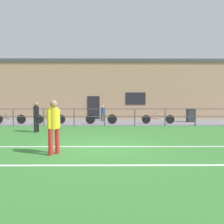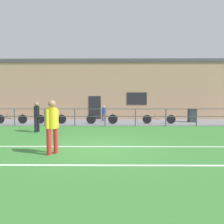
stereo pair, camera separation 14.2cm
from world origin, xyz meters
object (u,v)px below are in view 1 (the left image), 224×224
at_px(bicycle_parked_0, 158,119).
at_px(bicycle_parked_4, 101,119).
at_px(player_goalkeeper, 36,115).
at_px(player_striker, 54,124).
at_px(trash_bin_0, 191,115).
at_px(bicycle_parked_3, 10,119).
at_px(spectator_child, 103,112).
at_px(bicycle_parked_2, 50,119).

distance_m(bicycle_parked_0, bicycle_parked_4, 4.09).
xyz_separation_m(player_goalkeeper, player_striker, (2.18, -4.42, 0.04)).
distance_m(player_goalkeeper, trash_bin_0, 11.34).
bearing_deg(bicycle_parked_4, player_striker, -97.34).
bearing_deg(player_goalkeeper, player_striker, 37.05).
xyz_separation_m(bicycle_parked_0, trash_bin_0, (2.84, 1.19, 0.20)).
bearing_deg(bicycle_parked_0, trash_bin_0, 22.74).
relative_size(player_striker, bicycle_parked_3, 0.72).
relative_size(player_striker, spectator_child, 1.30).
distance_m(player_goalkeeper, bicycle_parked_3, 5.12).
xyz_separation_m(player_striker, trash_bin_0, (7.98, 9.45, -0.39)).
height_order(player_striker, bicycle_parked_3, player_striker).
bearing_deg(spectator_child, bicycle_parked_3, -1.67).
bearing_deg(player_striker, bicycle_parked_0, -173.88).
xyz_separation_m(bicycle_parked_4, trash_bin_0, (6.93, 1.34, 0.18)).
bearing_deg(bicycle_parked_0, bicycle_parked_3, -180.00).
xyz_separation_m(bicycle_parked_3, trash_bin_0, (13.51, 1.19, 0.19)).
distance_m(player_goalkeeper, bicycle_parked_4, 4.93).
bearing_deg(bicycle_parked_2, player_striker, -72.17).
bearing_deg(player_striker, player_goalkeeper, -115.75).
distance_m(bicycle_parked_2, bicycle_parked_4, 3.70).
distance_m(player_striker, bicycle_parked_2, 8.70).
bearing_deg(player_goalkeeper, bicycle_parked_2, -162.19).
xyz_separation_m(bicycle_parked_0, bicycle_parked_3, (-10.66, -0.00, 0.01)).
distance_m(bicycle_parked_0, bicycle_parked_2, 7.79).
height_order(bicycle_parked_0, trash_bin_0, trash_bin_0).
bearing_deg(bicycle_parked_2, bicycle_parked_4, -2.30).
distance_m(player_striker, bicycle_parked_4, 8.20).
distance_m(player_goalkeeper, player_striker, 4.93).
xyz_separation_m(bicycle_parked_3, bicycle_parked_4, (6.57, -0.15, 0.01)).
bearing_deg(spectator_child, player_striker, 66.92).
relative_size(spectator_child, bicycle_parked_2, 0.57).
bearing_deg(bicycle_parked_0, bicycle_parked_4, -177.92).
height_order(player_goalkeeper, player_striker, player_striker).
bearing_deg(player_goalkeeper, bicycle_parked_3, -128.12).
height_order(bicycle_parked_3, bicycle_parked_4, bicycle_parked_4).
bearing_deg(bicycle_parked_0, player_striker, -121.86).
bearing_deg(spectator_child, player_goalkeeper, 42.93).
xyz_separation_m(player_goalkeeper, trash_bin_0, (10.16, 5.03, -0.35)).
height_order(player_goalkeeper, spectator_child, player_goalkeeper).
distance_m(spectator_child, bicycle_parked_0, 4.44).
relative_size(player_goalkeeper, player_striker, 0.96).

